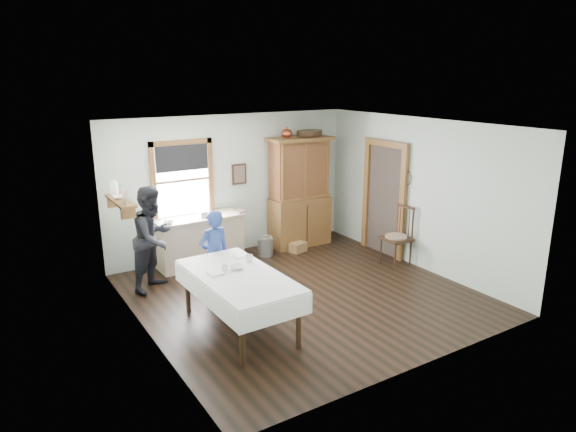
{
  "coord_description": "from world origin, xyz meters",
  "views": [
    {
      "loc": [
        -4.24,
        -6.33,
        3.43
      ],
      "look_at": [
        -0.09,
        0.3,
        1.25
      ],
      "focal_mm": 32.0,
      "sensor_mm": 36.0,
      "label": 1
    }
  ],
  "objects_px": {
    "work_counter": "(200,241)",
    "dining_table": "(239,302)",
    "woman_blue": "(215,258)",
    "wicker_basket": "(298,247)",
    "figure_dark": "(154,242)",
    "spindle_chair": "(396,236)",
    "pail": "(265,247)",
    "china_hutch": "(300,192)"
  },
  "relations": [
    {
      "from": "woman_blue",
      "to": "wicker_basket",
      "type": "bearing_deg",
      "value": -161.71
    },
    {
      "from": "spindle_chair",
      "to": "woman_blue",
      "type": "relative_size",
      "value": 0.84
    },
    {
      "from": "dining_table",
      "to": "woman_blue",
      "type": "height_order",
      "value": "woman_blue"
    },
    {
      "from": "china_hutch",
      "to": "wicker_basket",
      "type": "distance_m",
      "value": 1.12
    },
    {
      "from": "dining_table",
      "to": "spindle_chair",
      "type": "relative_size",
      "value": 1.81
    },
    {
      "from": "figure_dark",
      "to": "wicker_basket",
      "type": "bearing_deg",
      "value": -31.7
    },
    {
      "from": "wicker_basket",
      "to": "woman_blue",
      "type": "xyz_separation_m",
      "value": [
        -2.29,
        -1.12,
        0.57
      ]
    },
    {
      "from": "china_hutch",
      "to": "figure_dark",
      "type": "relative_size",
      "value": 1.39
    },
    {
      "from": "dining_table",
      "to": "figure_dark",
      "type": "relative_size",
      "value": 1.27
    },
    {
      "from": "work_counter",
      "to": "china_hutch",
      "type": "xyz_separation_m",
      "value": [
        2.21,
        -0.0,
        0.65
      ]
    },
    {
      "from": "spindle_chair",
      "to": "pail",
      "type": "distance_m",
      "value": 2.51
    },
    {
      "from": "china_hutch",
      "to": "dining_table",
      "type": "height_order",
      "value": "china_hutch"
    },
    {
      "from": "spindle_chair",
      "to": "figure_dark",
      "type": "bearing_deg",
      "value": 163.38
    },
    {
      "from": "work_counter",
      "to": "dining_table",
      "type": "xyz_separation_m",
      "value": [
        -0.52,
        -2.63,
        -0.06
      ]
    },
    {
      "from": "woman_blue",
      "to": "china_hutch",
      "type": "bearing_deg",
      "value": -157.57
    },
    {
      "from": "work_counter",
      "to": "figure_dark",
      "type": "distance_m",
      "value": 1.26
    },
    {
      "from": "dining_table",
      "to": "china_hutch",
      "type": "bearing_deg",
      "value": 43.94
    },
    {
      "from": "dining_table",
      "to": "spindle_chair",
      "type": "height_order",
      "value": "spindle_chair"
    },
    {
      "from": "pail",
      "to": "figure_dark",
      "type": "distance_m",
      "value": 2.43
    },
    {
      "from": "work_counter",
      "to": "china_hutch",
      "type": "distance_m",
      "value": 2.3
    },
    {
      "from": "wicker_basket",
      "to": "dining_table",
      "type": "bearing_deg",
      "value": -137.36
    },
    {
      "from": "pail",
      "to": "wicker_basket",
      "type": "height_order",
      "value": "pail"
    },
    {
      "from": "china_hutch",
      "to": "figure_dark",
      "type": "bearing_deg",
      "value": -167.62
    },
    {
      "from": "figure_dark",
      "to": "china_hutch",
      "type": "bearing_deg",
      "value": -25.57
    },
    {
      "from": "dining_table",
      "to": "pail",
      "type": "distance_m",
      "value": 3.01
    },
    {
      "from": "spindle_chair",
      "to": "figure_dark",
      "type": "height_order",
      "value": "figure_dark"
    },
    {
      "from": "china_hutch",
      "to": "figure_dark",
      "type": "height_order",
      "value": "china_hutch"
    },
    {
      "from": "work_counter",
      "to": "dining_table",
      "type": "distance_m",
      "value": 2.68
    },
    {
      "from": "work_counter",
      "to": "china_hutch",
      "type": "bearing_deg",
      "value": -1.34
    },
    {
      "from": "dining_table",
      "to": "woman_blue",
      "type": "relative_size",
      "value": 1.53
    },
    {
      "from": "figure_dark",
      "to": "dining_table",
      "type": "bearing_deg",
      "value": -111.69
    },
    {
      "from": "dining_table",
      "to": "pail",
      "type": "relative_size",
      "value": 6.04
    },
    {
      "from": "woman_blue",
      "to": "spindle_chair",
      "type": "bearing_deg",
      "value": 165.05
    },
    {
      "from": "pail",
      "to": "woman_blue",
      "type": "distance_m",
      "value": 2.14
    },
    {
      "from": "spindle_chair",
      "to": "pail",
      "type": "xyz_separation_m",
      "value": [
        -1.79,
        1.72,
        -0.39
      ]
    },
    {
      "from": "dining_table",
      "to": "figure_dark",
      "type": "height_order",
      "value": "figure_dark"
    },
    {
      "from": "china_hutch",
      "to": "dining_table",
      "type": "bearing_deg",
      "value": -134.52
    },
    {
      "from": "dining_table",
      "to": "figure_dark",
      "type": "bearing_deg",
      "value": 104.72
    },
    {
      "from": "figure_dark",
      "to": "work_counter",
      "type": "bearing_deg",
      "value": -5.38
    },
    {
      "from": "china_hutch",
      "to": "dining_table",
      "type": "relative_size",
      "value": 1.1
    },
    {
      "from": "wicker_basket",
      "to": "china_hutch",
      "type": "bearing_deg",
      "value": 53.18
    },
    {
      "from": "work_counter",
      "to": "pail",
      "type": "xyz_separation_m",
      "value": [
        1.27,
        -0.22,
        -0.29
      ]
    }
  ]
}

